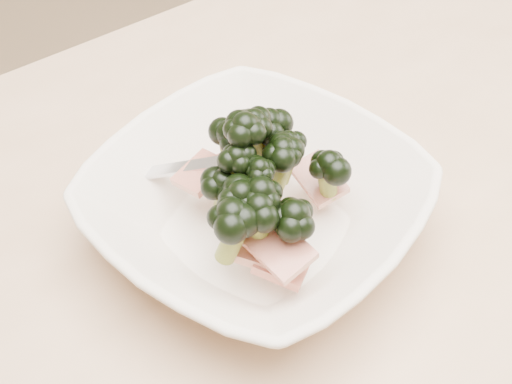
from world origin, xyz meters
TOP-DOWN VIEW (x-y plane):
  - dining_table at (0.00, 0.00)m, footprint 1.20×0.80m
  - broccoli_dish at (-0.06, 0.05)m, footprint 0.32×0.32m

SIDE VIEW (x-z plane):
  - dining_table at x=0.00m, z-range 0.28..1.03m
  - broccoli_dish at x=-0.06m, z-range 0.73..0.86m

